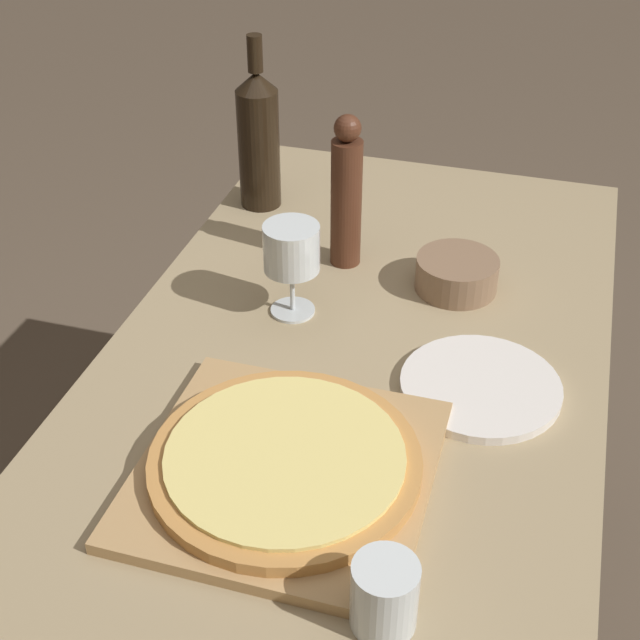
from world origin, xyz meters
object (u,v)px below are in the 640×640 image
pepper_mill (346,195)px  wine_glass (292,251)px  small_bowl (457,274)px  pizza (285,461)px  wine_bottle (258,138)px

pepper_mill → wine_glass: size_ratio=1.73×
small_bowl → pizza: bearing=-105.4°
pizza → wine_bottle: size_ratio=1.05×
wine_bottle → pepper_mill: bearing=-37.2°
wine_bottle → wine_glass: (0.17, -0.34, -0.02)m
pizza → pepper_mill: (-0.06, 0.53, 0.10)m
pepper_mill → small_bowl: size_ratio=1.98×
wine_glass → small_bowl: (0.24, 0.14, -0.09)m
pizza → wine_bottle: bearing=111.8°
wine_bottle → pepper_mill: 0.27m
pizza → wine_glass: 0.38m
wine_bottle → small_bowl: 0.47m
pizza → pepper_mill: pepper_mill is taller
pepper_mill → small_bowl: pepper_mill is taller
wine_glass → small_bowl: bearing=30.5°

